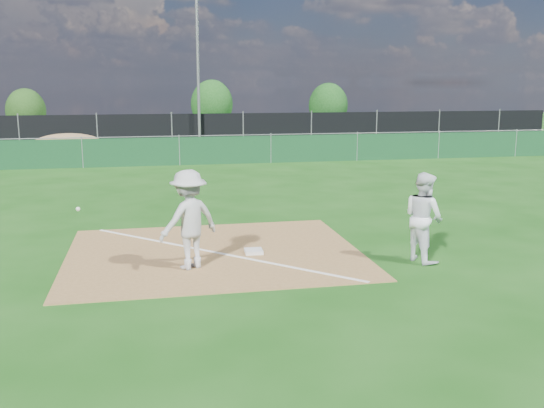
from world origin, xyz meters
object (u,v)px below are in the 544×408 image
(car_right, at_px, (227,128))
(play_at_first, at_px, (189,220))
(light_pole, at_px, (198,73))
(first_base, at_px, (254,251))
(tree_mid, at_px, (212,104))
(runner, at_px, (423,217))
(car_mid, at_px, (164,128))
(car_left, at_px, (50,127))
(tree_left, at_px, (26,111))
(tree_right, at_px, (328,105))

(car_right, bearing_deg, play_at_first, -178.95)
(light_pole, bearing_deg, car_right, 64.62)
(light_pole, distance_m, first_base, 22.27)
(tree_mid, bearing_deg, light_pole, -99.15)
(play_at_first, distance_m, tree_mid, 35.11)
(runner, relative_size, car_right, 0.38)
(light_pole, distance_m, car_mid, 6.31)
(runner, xyz_separation_m, tree_mid, (-0.53, 35.25, 1.03))
(car_mid, relative_size, car_right, 0.89)
(runner, relative_size, car_left, 0.37)
(first_base, height_order, tree_mid, tree_mid)
(car_mid, height_order, car_right, car_mid)
(tree_left, height_order, tree_mid, tree_mid)
(first_base, height_order, tree_left, tree_left)
(first_base, relative_size, tree_right, 0.10)
(car_left, distance_m, tree_right, 20.12)
(car_right, xyz_separation_m, tree_mid, (-0.11, 7.83, 1.22))
(car_right, bearing_deg, car_left, 95.09)
(car_mid, xyz_separation_m, tree_mid, (3.75, 7.13, 1.21))
(first_base, xyz_separation_m, tree_left, (-10.22, 32.23, 1.55))
(runner, bearing_deg, light_pole, -8.70)
(tree_left, bearing_deg, light_pole, -43.36)
(light_pole, height_order, runner, light_pole)
(light_pole, xyz_separation_m, runner, (2.50, -23.04, -3.11))
(first_base, xyz_separation_m, play_at_first, (-1.36, -0.75, 0.90))
(play_at_first, xyz_separation_m, car_mid, (0.28, 27.73, -0.26))
(play_at_first, bearing_deg, first_base, 28.94)
(car_mid, bearing_deg, tree_left, 64.02)
(car_right, distance_m, tree_mid, 7.92)
(car_mid, distance_m, tree_right, 13.72)
(tree_right, bearing_deg, play_at_first, -110.80)
(tree_right, bearing_deg, first_base, -109.14)
(play_at_first, bearing_deg, light_pole, 84.79)
(play_at_first, bearing_deg, tree_mid, 83.40)
(car_mid, height_order, tree_right, tree_right)
(tree_left, relative_size, tree_mid, 0.84)
(runner, height_order, car_right, runner)
(car_right, height_order, tree_mid, tree_mid)
(first_base, bearing_deg, light_pole, 88.15)
(play_at_first, height_order, runner, play_at_first)
(car_right, relative_size, tree_right, 1.36)
(first_base, xyz_separation_m, car_mid, (-1.08, 26.98, 0.64))
(light_pole, distance_m, car_right, 5.86)
(play_at_first, relative_size, car_left, 0.57)
(tree_mid, height_order, tree_right, tree_mid)
(first_base, distance_m, tree_left, 33.85)
(play_at_first, bearing_deg, car_left, 103.33)
(light_pole, distance_m, tree_right, 15.31)
(runner, xyz_separation_m, car_mid, (-4.29, 28.11, -0.19))
(car_right, bearing_deg, car_mid, 89.54)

